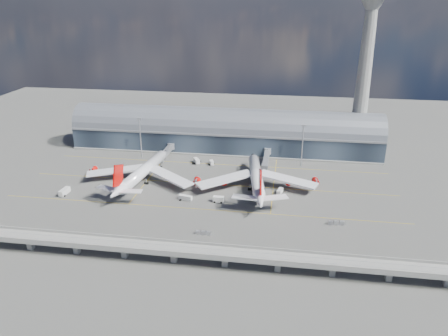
# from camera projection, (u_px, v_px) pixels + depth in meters

# --- Properties ---
(ground) EXTENTS (500.00, 500.00, 0.00)m
(ground) POSITION_uv_depth(u_px,v_px,m) (202.00, 200.00, 220.11)
(ground) COLOR #474744
(ground) RESTS_ON ground
(taxi_lines) EXTENTS (200.00, 80.12, 0.01)m
(taxi_lines) POSITION_uv_depth(u_px,v_px,m) (210.00, 182.00, 240.39)
(taxi_lines) COLOR gold
(taxi_lines) RESTS_ON ground
(terminal) EXTENTS (200.00, 30.00, 28.00)m
(terminal) POSITION_uv_depth(u_px,v_px,m) (225.00, 133.00, 287.44)
(terminal) COLOR #1E2632
(terminal) RESTS_ON ground
(control_tower) EXTENTS (19.00, 19.00, 103.00)m
(control_tower) POSITION_uv_depth(u_px,v_px,m) (364.00, 73.00, 265.17)
(control_tower) COLOR gray
(control_tower) RESTS_ON ground
(guideway) EXTENTS (220.00, 8.50, 7.20)m
(guideway) POSITION_uv_depth(u_px,v_px,m) (174.00, 250.00, 167.67)
(guideway) COLOR gray
(guideway) RESTS_ON ground
(floodlight_mast_left) EXTENTS (3.00, 0.70, 25.70)m
(floodlight_mast_left) POSITION_uv_depth(u_px,v_px,m) (140.00, 137.00, 272.47)
(floodlight_mast_left) COLOR gray
(floodlight_mast_left) RESTS_ON ground
(floodlight_mast_right) EXTENTS (3.00, 0.70, 25.70)m
(floodlight_mast_right) POSITION_uv_depth(u_px,v_px,m) (302.00, 144.00, 258.52)
(floodlight_mast_right) COLOR gray
(floodlight_mast_right) RESTS_ON ground
(airliner_left) EXTENTS (65.38, 68.76, 20.95)m
(airliner_left) POSITION_uv_depth(u_px,v_px,m) (142.00, 172.00, 238.34)
(airliner_left) COLOR white
(airliner_left) RESTS_ON ground
(airliner_right) EXTENTS (66.98, 70.06, 22.25)m
(airliner_right) POSITION_uv_depth(u_px,v_px,m) (256.00, 178.00, 231.02)
(airliner_right) COLOR white
(airliner_right) RESTS_ON ground
(jet_bridge_left) EXTENTS (4.40, 28.00, 7.25)m
(jet_bridge_left) POSITION_uv_depth(u_px,v_px,m) (167.00, 152.00, 271.53)
(jet_bridge_left) COLOR gray
(jet_bridge_left) RESTS_ON ground
(jet_bridge_right) EXTENTS (4.40, 32.00, 7.25)m
(jet_bridge_right) POSITION_uv_depth(u_px,v_px,m) (266.00, 158.00, 261.08)
(jet_bridge_right) COLOR gray
(jet_bridge_right) RESTS_ON ground
(service_truck_0) EXTENTS (3.13, 7.77, 3.15)m
(service_truck_0) POSITION_uv_depth(u_px,v_px,m) (65.00, 192.00, 225.39)
(service_truck_0) COLOR silver
(service_truck_0) RESTS_ON ground
(service_truck_1) EXTENTS (5.37, 2.74, 3.09)m
(service_truck_1) POSITION_uv_depth(u_px,v_px,m) (218.00, 199.00, 217.18)
(service_truck_1) COLOR silver
(service_truck_1) RESTS_ON ground
(service_truck_2) EXTENTS (7.27, 3.59, 2.54)m
(service_truck_2) POSITION_uv_depth(u_px,v_px,m) (185.00, 198.00, 219.48)
(service_truck_2) COLOR silver
(service_truck_2) RESTS_ON ground
(service_truck_3) EXTENTS (3.36, 5.77, 2.62)m
(service_truck_3) POSITION_uv_depth(u_px,v_px,m) (280.00, 191.00, 226.36)
(service_truck_3) COLOR silver
(service_truck_3) RESTS_ON ground
(service_truck_4) EXTENTS (3.44, 4.83, 2.55)m
(service_truck_4) POSITION_uv_depth(u_px,v_px,m) (212.00, 163.00, 264.93)
(service_truck_4) COLOR silver
(service_truck_4) RESTS_ON ground
(service_truck_5) EXTENTS (5.21, 6.52, 2.99)m
(service_truck_5) POSITION_uv_depth(u_px,v_px,m) (197.00, 161.00, 266.99)
(service_truck_5) COLOR silver
(service_truck_5) RESTS_ON ground
(cargo_train_0) EXTENTS (6.82, 1.57, 1.52)m
(cargo_train_0) POSITION_uv_depth(u_px,v_px,m) (203.00, 233.00, 188.28)
(cargo_train_0) COLOR gray
(cargo_train_0) RESTS_ON ground
(cargo_train_1) EXTENTS (9.23, 2.82, 1.52)m
(cargo_train_1) POSITION_uv_depth(u_px,v_px,m) (309.00, 254.00, 172.94)
(cargo_train_1) COLOR gray
(cargo_train_1) RESTS_ON ground
(cargo_train_2) EXTENTS (7.50, 2.35, 1.65)m
(cargo_train_2) POSITION_uv_depth(u_px,v_px,m) (337.00, 223.00, 196.35)
(cargo_train_2) COLOR gray
(cargo_train_2) RESTS_ON ground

